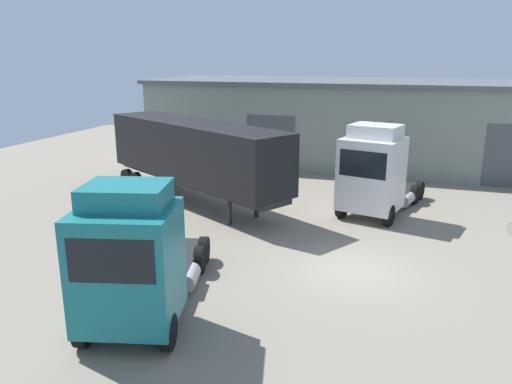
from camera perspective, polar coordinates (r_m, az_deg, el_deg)
ground_plane at (r=17.98m, az=11.01°, el=-8.73°), size 60.00×60.00×0.00m
warehouse_building at (r=35.29m, az=15.04°, el=7.63°), size 32.69×9.72×5.63m
tractor_unit_white at (r=23.48m, az=13.42°, el=2.08°), size 3.97×6.48×4.29m
container_trailer_red at (r=24.90m, az=-7.14°, el=4.50°), size 11.45×8.15×4.11m
tractor_unit_teal at (r=13.91m, az=-13.65°, el=-7.59°), size 4.03×7.03×4.12m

